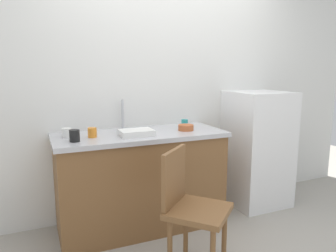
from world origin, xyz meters
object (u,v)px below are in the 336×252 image
chair (190,206)px  dish_tray (136,133)px  terracotta_bowl (186,128)px  cup_white (67,133)px  cup_black (75,136)px  refrigerator (257,148)px  cup_orange (92,133)px  cup_teal (185,123)px

chair → dish_tray: dish_tray is taller
chair → terracotta_bowl: size_ratio=6.28×
cup_white → cup_black: bearing=-77.9°
refrigerator → cup_orange: size_ratio=15.09×
terracotta_bowl → cup_white: bearing=173.9°
cup_orange → cup_white: 0.21m
cup_orange → dish_tray: bearing=-11.9°
chair → cup_white: 1.18m
cup_black → refrigerator: bearing=4.7°
dish_tray → cup_teal: size_ratio=3.84×
terracotta_bowl → cup_white: size_ratio=1.82×
cup_orange → cup_black: (-0.15, -0.11, 0.01)m
cup_white → chair: bearing=-49.2°
dish_tray → cup_teal: cup_teal is taller
refrigerator → terracotta_bowl: size_ratio=8.51×
chair → cup_orange: cup_orange is taller
refrigerator → cup_teal: size_ratio=16.55×
cup_teal → cup_orange: cup_orange is taller
cup_teal → cup_black: cup_black is taller
chair → cup_teal: (0.39, 0.89, 0.42)m
dish_tray → cup_teal: bearing=20.4°
chair → terracotta_bowl: bearing=23.5°
terracotta_bowl → cup_orange: 0.84m
chair → cup_orange: (-0.53, 0.75, 0.42)m
dish_tray → chair: bearing=-75.9°
terracotta_bowl → cup_white: (-1.04, 0.11, 0.01)m
chair → dish_tray: size_ratio=3.18×
chair → cup_white: cup_white is taller
terracotta_bowl → cup_white: 1.04m
chair → cup_white: (-0.72, 0.83, 0.42)m
dish_tray → cup_white: 0.57m
terracotta_bowl → chair: bearing=-113.8°
cup_teal → cup_black: 1.09m
cup_white → terracotta_bowl: bearing=-6.1°
refrigerator → cup_orange: refrigerator is taller
dish_tray → cup_black: (-0.51, -0.03, 0.02)m
terracotta_bowl → cup_teal: (0.07, 0.17, 0.01)m
refrigerator → cup_black: bearing=-175.3°
chair → cup_orange: 1.01m
refrigerator → cup_white: bearing=179.2°
cup_white → cup_teal: bearing=2.9°
cup_teal → cup_white: 1.11m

